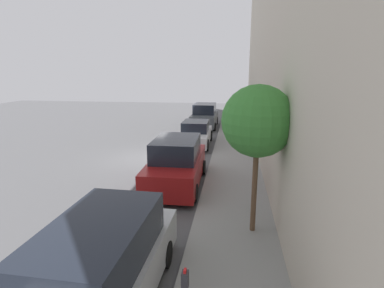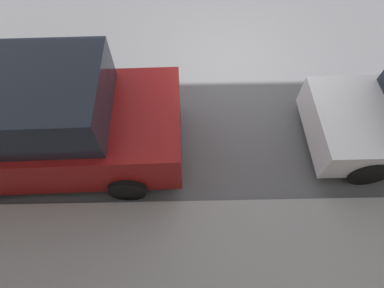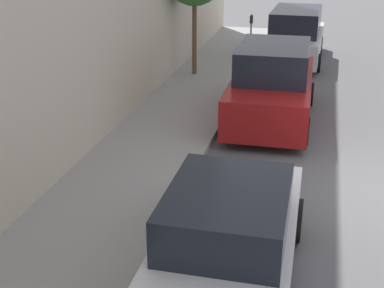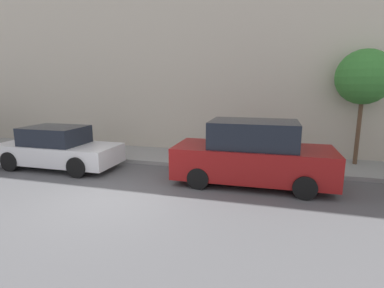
# 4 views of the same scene
# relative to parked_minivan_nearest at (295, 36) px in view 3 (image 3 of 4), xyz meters

# --- Properties ---
(ground_plane) EXTENTS (60.00, 60.00, 0.00)m
(ground_plane) POSITION_rel_parked_minivan_nearest_xyz_m (-2.22, 10.39, -0.92)
(ground_plane) COLOR #515154
(sidewalk) EXTENTS (2.46, 32.00, 0.15)m
(sidewalk) POSITION_rel_parked_minivan_nearest_xyz_m (2.51, 10.39, -0.85)
(sidewalk) COLOR gray
(sidewalk) RESTS_ON ground_plane
(parked_minivan_nearest) EXTENTS (2.02, 4.94, 1.90)m
(parked_minivan_nearest) POSITION_rel_parked_minivan_nearest_xyz_m (0.00, 0.00, 0.00)
(parked_minivan_nearest) COLOR #B7BABF
(parked_minivan_nearest) RESTS_ON ground_plane
(parked_suv_second) EXTENTS (2.08, 4.84, 1.98)m
(parked_suv_second) POSITION_rel_parked_minivan_nearest_xyz_m (0.15, 6.82, 0.01)
(parked_suv_second) COLOR maroon
(parked_suv_second) RESTS_ON ground_plane
(parked_sedan_third) EXTENTS (1.92, 4.51, 1.54)m
(parked_sedan_third) POSITION_rel_parked_minivan_nearest_xyz_m (0.02, 13.89, -0.20)
(parked_sedan_third) COLOR silver
(parked_sedan_third) RESTS_ON ground_plane
(parking_meter_near) EXTENTS (0.11, 0.15, 1.40)m
(parking_meter_near) POSITION_rel_parked_minivan_nearest_xyz_m (1.73, -0.62, 0.09)
(parking_meter_near) COLOR #ADADB2
(parking_meter_near) RESTS_ON sidewalk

